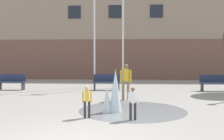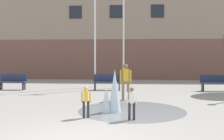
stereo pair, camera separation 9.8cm
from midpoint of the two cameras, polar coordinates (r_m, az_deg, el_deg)
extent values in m
cube|color=brown|center=(25.52, 1.35, 2.35)|extent=(36.00, 6.00, 3.48)
cube|color=gray|center=(25.80, 1.36, 10.96)|extent=(36.00, 6.00, 4.25)
cube|color=#1E232D|center=(23.30, -7.84, 12.37)|extent=(1.10, 0.06, 1.10)
cube|color=#1E232D|center=(22.85, 1.00, 12.59)|extent=(1.10, 0.06, 1.10)
cube|color=#1E232D|center=(22.94, 9.98, 12.51)|extent=(1.10, 0.06, 1.10)
cylinder|color=gray|center=(9.41, 4.61, -8.71)|extent=(3.80, 3.80, 0.01)
cone|color=silver|center=(8.98, 0.91, -4.46)|extent=(0.44, 0.44, 1.49)
cone|color=silver|center=(8.94, -0.96, -6.53)|extent=(0.34, 0.34, 0.86)
cube|color=#28282D|center=(16.64, -22.94, -3.22)|extent=(0.06, 0.40, 0.44)
cube|color=#28282D|center=(16.06, -18.47, -3.35)|extent=(0.06, 0.40, 0.44)
cube|color=#232D4C|center=(16.32, -20.76, -2.43)|extent=(1.60, 0.44, 0.05)
cube|color=#232D4C|center=(16.48, -20.48, -1.56)|extent=(1.60, 0.04, 0.42)
cube|color=#28282D|center=(15.18, -3.53, -3.56)|extent=(0.06, 0.40, 0.44)
cube|color=#28282D|center=(15.06, 1.77, -3.61)|extent=(0.06, 0.40, 0.44)
cube|color=#232D4C|center=(15.08, -0.89, -2.66)|extent=(1.60, 0.44, 0.05)
cube|color=#232D4C|center=(15.26, -0.83, -1.72)|extent=(1.60, 0.04, 0.42)
cube|color=#28282D|center=(15.51, 19.30, -3.57)|extent=(0.06, 0.40, 0.44)
cube|color=#232D4C|center=(15.68, 21.78, -2.65)|extent=(1.60, 0.44, 0.05)
cube|color=#232D4C|center=(15.85, 21.57, -1.74)|extent=(1.60, 0.04, 0.42)
cylinder|color=#89755B|center=(11.55, 2.67, -4.51)|extent=(0.12, 0.12, 0.84)
cylinder|color=#89755B|center=(11.55, 3.76, -4.51)|extent=(0.12, 0.12, 0.84)
cube|color=gold|center=(11.48, 3.22, -1.09)|extent=(0.28, 0.38, 0.54)
sphere|color=brown|center=(11.46, 3.23, 0.78)|extent=(0.21, 0.21, 0.21)
cylinder|color=gold|center=(11.49, 2.18, -1.36)|extent=(0.08, 0.08, 0.55)
cylinder|color=gold|center=(11.48, 4.27, -1.37)|extent=(0.08, 0.08, 0.55)
cylinder|color=#28282D|center=(7.92, 4.17, -8.98)|extent=(0.07, 0.07, 0.52)
cylinder|color=#28282D|center=(7.92, 5.17, -8.98)|extent=(0.07, 0.07, 0.52)
cube|color=white|center=(7.84, 4.68, -5.92)|extent=(0.13, 0.21, 0.33)
sphere|color=brown|center=(7.81, 4.69, -4.23)|extent=(0.13, 0.13, 0.13)
cylinder|color=white|center=(7.85, 3.72, -6.16)|extent=(0.05, 0.05, 0.34)
cylinder|color=white|center=(7.85, 5.63, -6.16)|extent=(0.05, 0.05, 0.34)
cylinder|color=#28282D|center=(8.22, -5.82, -8.55)|extent=(0.07, 0.07, 0.52)
cylinder|color=#28282D|center=(8.20, -4.87, -8.57)|extent=(0.07, 0.07, 0.52)
cube|color=gold|center=(8.14, -5.36, -5.61)|extent=(0.15, 0.22, 0.33)
sphere|color=tan|center=(8.11, -5.36, -3.98)|extent=(0.13, 0.13, 0.13)
cylinder|color=gold|center=(8.17, -6.26, -5.82)|extent=(0.05, 0.05, 0.34)
cylinder|color=gold|center=(8.12, -4.44, -5.86)|extent=(0.05, 0.05, 0.34)
cylinder|color=silver|center=(16.75, -3.57, 10.53)|extent=(0.10, 0.10, 8.32)
cylinder|color=silver|center=(16.59, 2.71, 9.89)|extent=(0.10, 0.10, 7.91)
camera|label=1|loc=(0.05, -89.77, 0.01)|focal=42.00mm
camera|label=2|loc=(0.05, 90.23, -0.01)|focal=42.00mm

